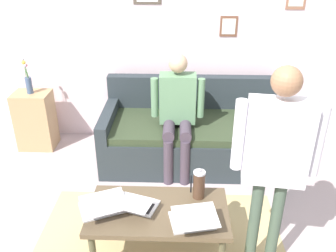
% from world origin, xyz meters
% --- Properties ---
extents(back_wall, '(7.04, 0.11, 2.70)m').
position_xyz_m(back_wall, '(-0.00, -2.20, 1.35)').
color(back_wall, silver).
rests_on(back_wall, ground_plane).
extents(couch, '(2.03, 0.94, 0.88)m').
position_xyz_m(couch, '(-0.24, -1.60, 0.30)').
color(couch, '#272F34').
rests_on(couch, ground_plane).
extents(coffee_table, '(1.06, 0.58, 0.45)m').
position_xyz_m(coffee_table, '(0.08, -0.12, 0.40)').
color(coffee_table, brown).
rests_on(coffee_table, ground_plane).
extents(laptop_left, '(0.38, 0.39, 0.12)m').
position_xyz_m(laptop_left, '(0.25, -0.13, 0.50)').
color(laptop_left, silver).
rests_on(laptop_left, coffee_table).
extents(laptop_center, '(0.37, 0.38, 0.15)m').
position_xyz_m(laptop_center, '(-0.18, 0.03, 0.50)').
color(laptop_center, silver).
rests_on(laptop_center, coffee_table).
extents(laptop_right, '(0.42, 0.42, 0.15)m').
position_xyz_m(laptop_right, '(0.50, -0.09, 0.50)').
color(laptop_right, silver).
rests_on(laptop_right, coffee_table).
extents(french_press, '(0.12, 0.10, 0.27)m').
position_xyz_m(french_press, '(-0.23, -0.28, 0.58)').
color(french_press, '#4C3323').
rests_on(french_press, coffee_table).
extents(side_shelf, '(0.42, 0.32, 0.70)m').
position_xyz_m(side_shelf, '(1.66, -1.82, 0.35)').
color(side_shelf, tan).
rests_on(side_shelf, ground_plane).
extents(flower_vase, '(0.08, 0.08, 0.42)m').
position_xyz_m(flower_vase, '(1.66, -1.81, 0.85)').
color(flower_vase, '#425778').
rests_on(flower_vase, side_shelf).
extents(person_standing, '(0.58, 0.23, 1.62)m').
position_xyz_m(person_standing, '(-0.70, -0.02, 1.04)').
color(person_standing, '#405142').
rests_on(person_standing, ground_plane).
extents(person_seated, '(0.55, 0.51, 1.28)m').
position_xyz_m(person_seated, '(-0.05, -1.38, 0.73)').
color(person_seated, '#423744').
rests_on(person_seated, ground_plane).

